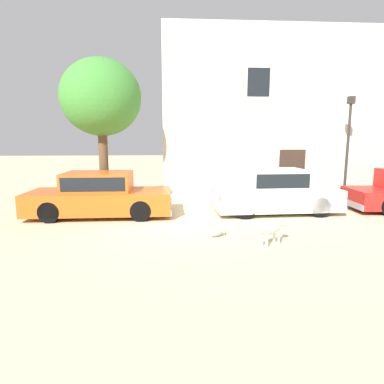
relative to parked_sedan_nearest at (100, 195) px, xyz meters
name	(u,v)px	position (x,y,z in m)	size (l,w,h in m)	color
ground_plane	(173,222)	(2.40, -0.94, -0.72)	(80.00, 80.00, 0.00)	#CCB78E
parked_sedan_nearest	(100,195)	(0.00, 0.00, 0.00)	(4.78, 1.85, 1.46)	#D15619
parked_sedan_second	(276,192)	(5.96, 0.09, 0.02)	(4.37, 1.84, 1.52)	silver
apartment_block	(317,119)	(9.73, 5.57, 2.82)	(15.39, 6.08, 7.08)	beige
stray_dog_spotted	(273,229)	(4.81, -3.28, -0.32)	(0.94, 0.61, 0.63)	beige
stray_cat	(218,234)	(3.59, -2.53, -0.65)	(0.60, 0.39, 0.16)	gray
street_lamp	(348,137)	(9.16, 1.44, 1.89)	(0.22, 0.22, 4.12)	#2D2B28
acacia_tree_left	(101,98)	(-0.09, 1.28, 3.23)	(2.84, 2.55, 5.34)	brown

